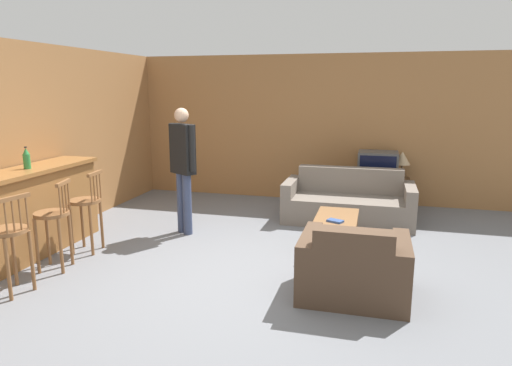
% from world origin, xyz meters
% --- Properties ---
extents(ground_plane, '(24.00, 24.00, 0.00)m').
position_xyz_m(ground_plane, '(0.00, 0.00, 0.00)').
color(ground_plane, slate).
extents(wall_back, '(9.40, 0.08, 2.60)m').
position_xyz_m(wall_back, '(0.00, 3.67, 1.30)').
color(wall_back, '#9E6B3D').
rests_on(wall_back, ground_plane).
extents(wall_left, '(0.08, 8.67, 2.60)m').
position_xyz_m(wall_left, '(-3.13, 1.34, 1.30)').
color(wall_left, '#9E6B3D').
rests_on(wall_left, ground_plane).
extents(bar_counter, '(0.55, 2.77, 1.07)m').
position_xyz_m(bar_counter, '(-2.79, -0.40, 0.54)').
color(bar_counter, brown).
rests_on(bar_counter, ground_plane).
extents(bar_chair_near, '(0.44, 0.44, 1.02)m').
position_xyz_m(bar_chair_near, '(-2.20, -1.03, 0.56)').
color(bar_chair_near, brown).
rests_on(bar_chair_near, ground_plane).
extents(bar_chair_mid, '(0.46, 0.46, 1.02)m').
position_xyz_m(bar_chair_mid, '(-2.20, -0.39, 0.56)').
color(bar_chair_mid, brown).
rests_on(bar_chair_mid, ground_plane).
extents(bar_chair_far, '(0.41, 0.41, 1.02)m').
position_xyz_m(bar_chair_far, '(-2.20, 0.21, 0.56)').
color(bar_chair_far, brown).
rests_on(bar_chair_far, ground_plane).
extents(couch_far, '(1.94, 0.89, 0.79)m').
position_xyz_m(couch_far, '(0.87, 2.40, 0.28)').
color(couch_far, '#70665B').
rests_on(couch_far, ground_plane).
extents(armchair_near, '(1.04, 0.85, 0.77)m').
position_xyz_m(armchair_near, '(1.09, -0.25, 0.28)').
color(armchair_near, '#4C3828').
rests_on(armchair_near, ground_plane).
extents(coffee_table, '(0.52, 0.95, 0.43)m').
position_xyz_m(coffee_table, '(0.80, 1.06, 0.36)').
color(coffee_table, brown).
rests_on(coffee_table, ground_plane).
extents(tv_unit, '(1.08, 0.54, 0.51)m').
position_xyz_m(tv_unit, '(1.28, 3.29, 0.26)').
color(tv_unit, '#513823').
rests_on(tv_unit, ground_plane).
extents(tv, '(0.65, 0.52, 0.46)m').
position_xyz_m(tv, '(1.28, 3.28, 0.74)').
color(tv, '#4C4C4C').
rests_on(tv, tv_unit).
extents(bottle, '(0.08, 0.08, 0.27)m').
position_xyz_m(bottle, '(-2.78, -0.04, 1.19)').
color(bottle, '#2D7F3D').
rests_on(bottle, bar_counter).
extents(book_on_table, '(0.21, 0.18, 0.02)m').
position_xyz_m(book_on_table, '(0.81, 0.83, 0.44)').
color(book_on_table, navy).
rests_on(book_on_table, coffee_table).
extents(table_lamp, '(0.26, 0.26, 0.47)m').
position_xyz_m(table_lamp, '(1.67, 3.29, 0.86)').
color(table_lamp, brown).
rests_on(table_lamp, tv_unit).
extents(person_by_window, '(0.46, 0.35, 1.76)m').
position_xyz_m(person_by_window, '(-1.32, 1.20, 1.01)').
color(person_by_window, '#384260').
rests_on(person_by_window, ground_plane).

